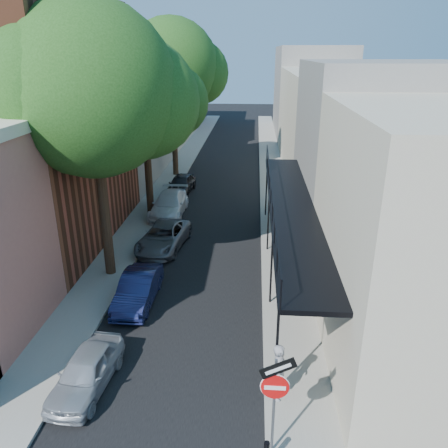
% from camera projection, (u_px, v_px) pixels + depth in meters
% --- Properties ---
extents(road_surface, '(6.00, 64.00, 0.01)m').
position_uv_depth(road_surface, '(225.00, 167.00, 38.05)').
color(road_surface, black).
rests_on(road_surface, ground).
extents(sidewalk_left, '(2.00, 64.00, 0.12)m').
position_uv_depth(sidewalk_left, '(180.00, 166.00, 38.29)').
color(sidewalk_left, gray).
rests_on(sidewalk_left, ground).
extents(sidewalk_right, '(2.00, 64.00, 0.12)m').
position_uv_depth(sidewalk_right, '(271.00, 167.00, 37.77)').
color(sidewalk_right, gray).
rests_on(sidewalk_right, ground).
extents(buildings_left, '(10.10, 59.10, 12.00)m').
position_uv_depth(buildings_left, '(111.00, 110.00, 35.70)').
color(buildings_left, '#BB705F').
rests_on(buildings_left, ground).
extents(buildings_right, '(9.80, 55.00, 10.00)m').
position_uv_depth(buildings_right, '(335.00, 118.00, 35.36)').
color(buildings_right, '#BDB09C').
rests_on(buildings_right, ground).
extents(sign_post, '(0.89, 0.17, 2.99)m').
position_uv_depth(sign_post, '(275.00, 391.00, 10.17)').
color(sign_post, '#595B60').
rests_on(sign_post, ground).
extents(oak_near, '(7.48, 6.80, 11.42)m').
position_uv_depth(oak_near, '(105.00, 93.00, 17.07)').
color(oak_near, black).
rests_on(oak_near, ground).
extents(oak_mid, '(6.60, 6.00, 10.20)m').
position_uv_depth(oak_mid, '(151.00, 96.00, 24.76)').
color(oak_mid, black).
rests_on(oak_mid, ground).
extents(oak_far, '(7.70, 7.00, 11.90)m').
position_uv_depth(oak_far, '(178.00, 68.00, 32.70)').
color(oak_far, black).
rests_on(oak_far, ground).
extents(parked_car_a, '(1.64, 3.46, 1.14)m').
position_uv_depth(parked_car_a, '(86.00, 371.00, 12.93)').
color(parked_car_a, '#8D939C').
rests_on(parked_car_a, ground).
extents(parked_car_b, '(1.32, 3.71, 1.22)m').
position_uv_depth(parked_car_b, '(138.00, 289.00, 17.33)').
color(parked_car_b, '#161C47').
rests_on(parked_car_b, ground).
extents(parked_car_c, '(2.49, 4.53, 1.20)m').
position_uv_depth(parked_car_c, '(164.00, 237.00, 22.23)').
color(parked_car_c, slate).
rests_on(parked_car_c, ground).
extents(parked_car_d, '(1.94, 4.70, 1.36)m').
position_uv_depth(parked_car_d, '(169.00, 205.00, 26.70)').
color(parked_car_d, white).
rests_on(parked_car_d, ground).
extents(parked_car_e, '(1.87, 3.97, 1.31)m').
position_uv_depth(parked_car_e, '(181.00, 184.00, 30.94)').
color(parked_car_e, black).
rests_on(parked_car_e, ground).
extents(pedestrian, '(0.56, 0.72, 1.76)m').
position_uv_depth(pedestrian, '(280.00, 372.00, 12.29)').
color(pedestrian, gray).
rests_on(pedestrian, sidewalk_right).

